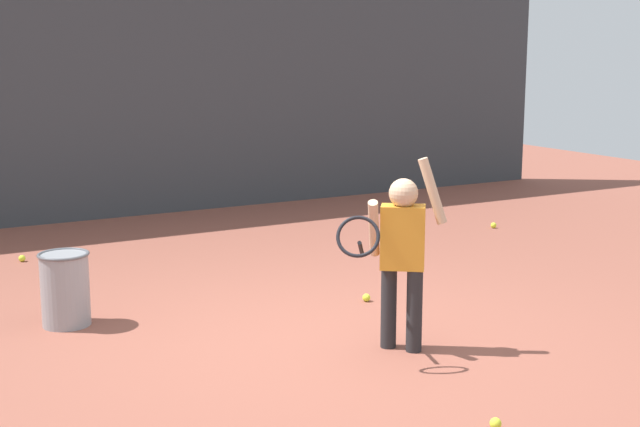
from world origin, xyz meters
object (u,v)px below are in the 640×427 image
ball_hopper (65,288)px  tennis_ball_5 (494,225)px  tennis_ball_3 (366,298)px  tennis_ball_1 (496,423)px  tennis_player (401,248)px  tennis_ball_0 (22,258)px

ball_hopper → tennis_ball_5: bearing=13.5°
tennis_ball_3 → tennis_ball_5: (2.87, 1.82, 0.00)m
tennis_ball_5 → tennis_ball_3: bearing=-147.7°
tennis_ball_1 → tennis_ball_3: size_ratio=1.00×
ball_hopper → tennis_ball_5: (5.19, 1.24, -0.26)m
ball_hopper → tennis_ball_3: 2.40m
tennis_player → tennis_ball_5: 4.47m
tennis_player → tennis_ball_0: bearing=151.4°
tennis_player → tennis_ball_3: tennis_player is taller
tennis_ball_5 → tennis_player: bearing=-138.4°
tennis_ball_0 → tennis_ball_3: 3.58m
tennis_player → tennis_ball_0: tennis_player is taller
tennis_player → tennis_ball_3: 1.38m
tennis_ball_1 → tennis_ball_3: 2.55m
tennis_player → tennis_ball_1: (-0.26, -1.34, -0.69)m
tennis_ball_1 → ball_hopper: bearing=118.3°
ball_hopper → tennis_player: bearing=-41.7°
tennis_player → tennis_ball_0: 4.36m
ball_hopper → tennis_ball_0: size_ratio=8.52×
tennis_ball_0 → tennis_ball_3: (2.23, -2.80, 0.00)m
tennis_ball_5 → ball_hopper: bearing=-166.5°
tennis_player → tennis_ball_1: tennis_player is taller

